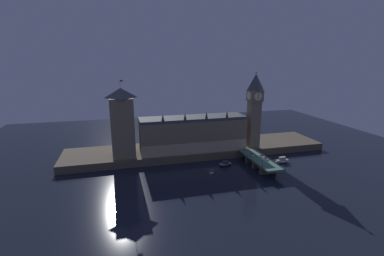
# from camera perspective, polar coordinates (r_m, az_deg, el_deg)

# --- Properties ---
(ground_plane) EXTENTS (400.00, 400.00, 0.00)m
(ground_plane) POSITION_cam_1_polar(r_m,az_deg,el_deg) (207.33, 4.06, -8.51)
(ground_plane) COLOR black
(embankment) EXTENTS (220.00, 42.00, 5.98)m
(embankment) POSITION_cam_1_polar(r_m,az_deg,el_deg) (241.14, 1.10, -4.41)
(embankment) COLOR brown
(embankment) RESTS_ON ground_plane
(parliament_hall) EXTENTS (85.93, 22.48, 33.21)m
(parliament_hall) POSITION_cam_1_polar(r_m,az_deg,el_deg) (227.86, 0.16, -1.11)
(parliament_hall) COLOR #7F7056
(parliament_hall) RESTS_ON embankment
(clock_tower) EXTENTS (11.07, 11.18, 63.20)m
(clock_tower) POSITION_cam_1_polar(r_m,az_deg,el_deg) (236.68, 12.66, 3.98)
(clock_tower) COLOR #7F7056
(clock_tower) RESTS_ON embankment
(victoria_tower) EXTENTS (17.35, 17.35, 58.59)m
(victoria_tower) POSITION_cam_1_polar(r_m,az_deg,el_deg) (216.18, -14.07, 1.07)
(victoria_tower) COLOR #7F7056
(victoria_tower) RESTS_ON embankment
(bridge) EXTENTS (13.94, 46.00, 7.02)m
(bridge) POSITION_cam_1_polar(r_m,az_deg,el_deg) (215.17, 13.79, -6.64)
(bridge) COLOR #4C7560
(bridge) RESTS_ON ground_plane
(car_northbound_lead) EXTENTS (2.04, 4.04, 1.47)m
(car_northbound_lead) POSITION_cam_1_polar(r_m,az_deg,el_deg) (219.31, 12.16, -5.36)
(car_northbound_lead) COLOR silver
(car_northbound_lead) RESTS_ON bridge
(car_southbound_lead) EXTENTS (2.05, 4.55, 1.46)m
(car_southbound_lead) POSITION_cam_1_polar(r_m,az_deg,el_deg) (213.30, 14.92, -6.09)
(car_southbound_lead) COLOR silver
(car_southbound_lead) RESTS_ON bridge
(car_southbound_trail) EXTENTS (1.84, 4.50, 1.41)m
(car_southbound_trail) POSITION_cam_1_polar(r_m,az_deg,el_deg) (218.30, 14.14, -5.57)
(car_southbound_trail) COLOR white
(car_southbound_trail) RESTS_ON bridge
(pedestrian_near_rail) EXTENTS (0.38, 0.38, 1.57)m
(pedestrian_near_rail) POSITION_cam_1_polar(r_m,az_deg,el_deg) (199.32, 14.27, -7.46)
(pedestrian_near_rail) COLOR black
(pedestrian_near_rail) RESTS_ON bridge
(pedestrian_mid_walk) EXTENTS (0.38, 0.38, 1.83)m
(pedestrian_mid_walk) POSITION_cam_1_polar(r_m,az_deg,el_deg) (213.87, 15.78, -6.01)
(pedestrian_mid_walk) COLOR black
(pedestrian_mid_walk) RESTS_ON bridge
(pedestrian_far_rail) EXTENTS (0.38, 0.38, 1.82)m
(pedestrian_far_rail) POSITION_cam_1_polar(r_m,az_deg,el_deg) (218.23, 11.39, -5.34)
(pedestrian_far_rail) COLOR black
(pedestrian_far_rail) RESTS_ON bridge
(street_lamp_near) EXTENTS (1.34, 0.60, 5.96)m
(street_lamp_near) POSITION_cam_1_polar(r_m,az_deg,el_deg) (198.10, 14.22, -6.69)
(street_lamp_near) COLOR #2D3333
(street_lamp_near) RESTS_ON bridge
(street_lamp_far) EXTENTS (1.34, 0.60, 7.19)m
(street_lamp_far) POSITION_cam_1_polar(r_m,az_deg,el_deg) (222.47, 10.62, -3.96)
(street_lamp_far) COLOR #2D3333
(street_lamp_far) RESTS_ON bridge
(boat_upstream) EXTENTS (10.89, 6.39, 3.75)m
(boat_upstream) POSITION_cam_1_polar(r_m,az_deg,el_deg) (214.86, 6.86, -7.35)
(boat_upstream) COLOR #1E2842
(boat_upstream) RESTS_ON ground_plane
(boat_downstream) EXTENTS (11.63, 4.45, 4.76)m
(boat_downstream) POSITION_cam_1_polar(r_m,az_deg,el_deg) (230.34, 17.99, -6.37)
(boat_downstream) COLOR white
(boat_downstream) RESTS_ON ground_plane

